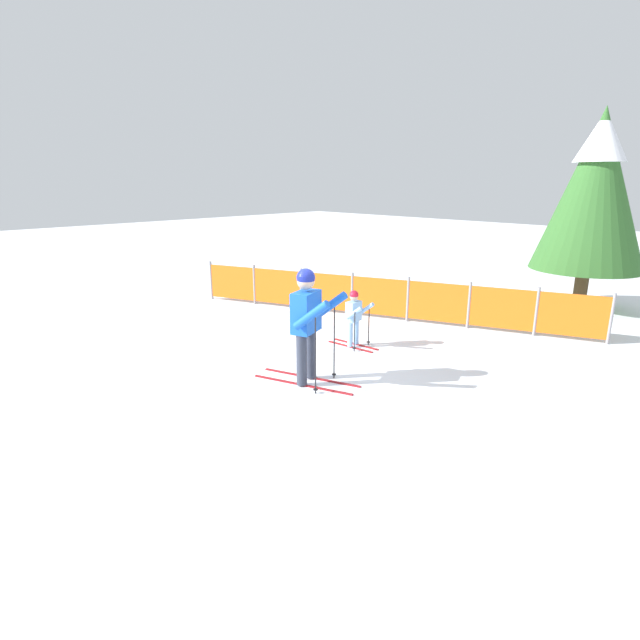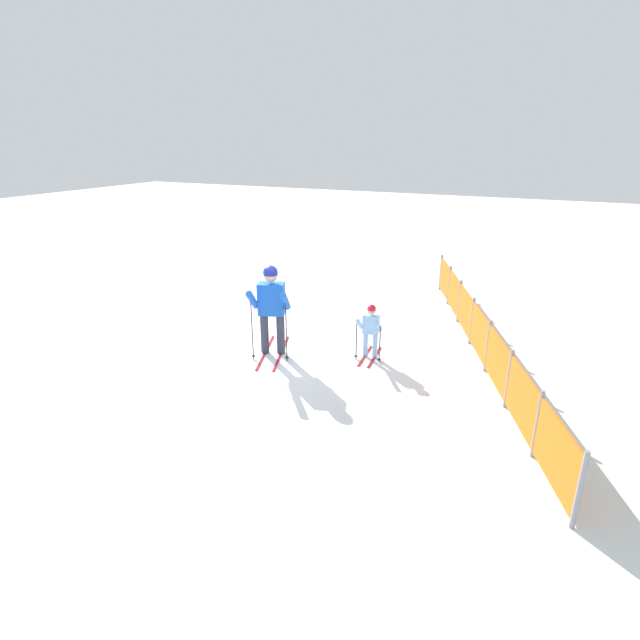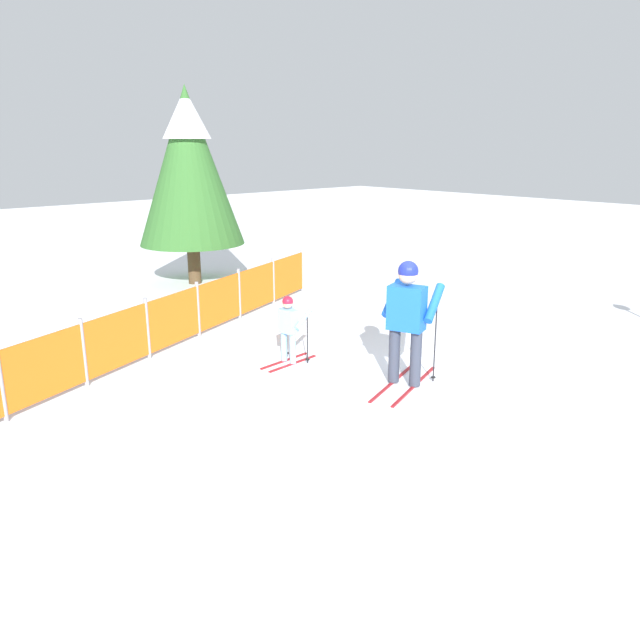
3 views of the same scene
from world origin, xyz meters
name	(u,v)px [view 2 (image 2 of 3)]	position (x,y,z in m)	size (l,w,h in m)	color
ground_plane	(265,352)	(0.00, 0.00, 0.00)	(60.00, 60.00, 0.00)	white
skier_adult	(271,302)	(-0.03, 0.18, 1.07)	(1.71, 0.98, 1.78)	maroon
skier_child	(371,327)	(-0.67, 1.98, 0.62)	(1.02, 0.52, 1.07)	maroon
safety_fence	(479,333)	(-1.59, 3.87, 0.50)	(8.56, 3.36, 0.99)	gray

